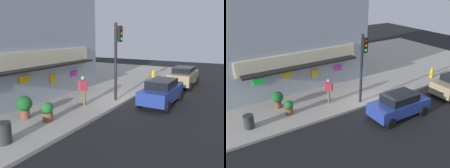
% 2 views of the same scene
% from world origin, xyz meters
% --- Properties ---
extents(ground_plane, '(50.95, 50.95, 0.00)m').
position_xyz_m(ground_plane, '(0.00, 0.00, 0.00)').
color(ground_plane, black).
extents(sidewalk, '(33.97, 13.79, 0.17)m').
position_xyz_m(sidewalk, '(0.00, 6.90, 0.08)').
color(sidewalk, '#A39E93').
rests_on(sidewalk, ground_plane).
extents(traffic_light, '(0.32, 0.58, 4.85)m').
position_xyz_m(traffic_light, '(-0.41, 0.52, 3.28)').
color(traffic_light, black).
rests_on(traffic_light, sidewalk).
extents(fire_hydrant, '(0.52, 0.28, 0.89)m').
position_xyz_m(fire_hydrant, '(7.77, 1.00, 0.59)').
color(fire_hydrant, gold).
rests_on(fire_hydrant, sidewalk).
extents(trash_can, '(0.60, 0.60, 0.84)m').
position_xyz_m(trash_can, '(-7.96, 1.48, 0.58)').
color(trash_can, '#2D2D2D').
rests_on(trash_can, sidewalk).
extents(pedestrian, '(0.58, 0.44, 1.75)m').
position_xyz_m(pedestrian, '(-2.34, 1.77, 1.14)').
color(pedestrian, brown).
rests_on(pedestrian, sidewalk).
extents(potted_plant_by_doorway, '(0.57, 0.57, 0.96)m').
position_xyz_m(potted_plant_by_doorway, '(-5.34, 1.72, 0.67)').
color(potted_plant_by_doorway, brown).
rests_on(potted_plant_by_doorway, sidewalk).
extents(potted_plant_by_window, '(0.78, 0.78, 1.16)m').
position_xyz_m(potted_plant_by_window, '(-5.64, 2.97, 0.85)').
color(potted_plant_by_window, brown).
rests_on(potted_plant_by_window, sidewalk).
extents(parked_car_tan, '(4.06, 1.99, 1.64)m').
position_xyz_m(parked_car_tan, '(6.73, -2.02, 0.86)').
color(parked_car_tan, '#9E8966').
rests_on(parked_car_tan, ground_plane).
extents(parked_car_blue, '(4.04, 1.98, 1.57)m').
position_xyz_m(parked_car_blue, '(0.66, -2.04, 0.82)').
color(parked_car_blue, navy).
rests_on(parked_car_blue, ground_plane).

